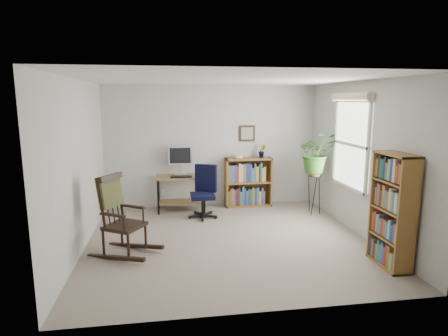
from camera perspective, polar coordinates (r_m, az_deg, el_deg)
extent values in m
cube|color=gray|center=(5.82, 0.60, -10.93)|extent=(4.20, 4.00, 0.00)
cube|color=silver|center=(5.44, 0.65, 13.37)|extent=(4.20, 4.00, 0.00)
cube|color=beige|center=(7.46, -1.85, 3.31)|extent=(4.20, 0.00, 2.40)
cube|color=beige|center=(3.59, 5.79, -4.44)|extent=(4.20, 0.00, 2.40)
cube|color=beige|center=(5.57, -21.22, 0.21)|extent=(0.00, 4.00, 2.40)
cube|color=beige|center=(6.19, 20.18, 1.23)|extent=(0.00, 4.00, 2.40)
cube|color=black|center=(7.09, -6.56, -1.32)|extent=(0.40, 0.15, 0.02)
imported|color=#346B25|center=(6.99, 13.96, 5.19)|extent=(1.69, 1.87, 1.46)
imported|color=#346B25|center=(7.50, 5.83, 1.99)|extent=(0.13, 0.24, 0.11)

